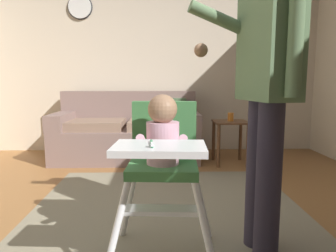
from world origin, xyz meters
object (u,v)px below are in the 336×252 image
Objects in this scene: couch at (128,133)px; adult_standing at (266,91)px; high_chair at (163,150)px; sippy_cup at (231,117)px; side_table at (230,133)px; wall_clock at (80,7)px.

couch is 2.56m from adult_standing.
sippy_cup is at bearing 161.77° from high_chair.
high_chair reaches higher than sippy_cup.
adult_standing reaches higher than couch.
high_chair is at bearing -111.88° from sippy_cup.
high_chair reaches higher than side_table.
sippy_cup is (0.00, 0.00, 0.19)m from side_table.
couch is at bearing -76.53° from adult_standing.
high_chair is 9.27× the size of sippy_cup.
adult_standing is 4.92× the size of wall_clock.
couch reaches higher than side_table.
wall_clock is (-1.67, 2.76, 1.06)m from adult_standing.
wall_clock is (-0.67, 0.48, 1.67)m from couch.
adult_standing is at bearing 23.63° from couch.
sippy_cup is 2.53m from wall_clock.
couch is 1.86m from wall_clock.
adult_standing is (1.00, -2.28, 0.60)m from couch.
wall_clock is (-1.93, 0.79, 1.62)m from side_table.
couch is 2.44m from high_chair.
couch is 1.30m from side_table.
wall_clock is at bearing -155.31° from high_chair.
couch is 1.32m from sippy_cup.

